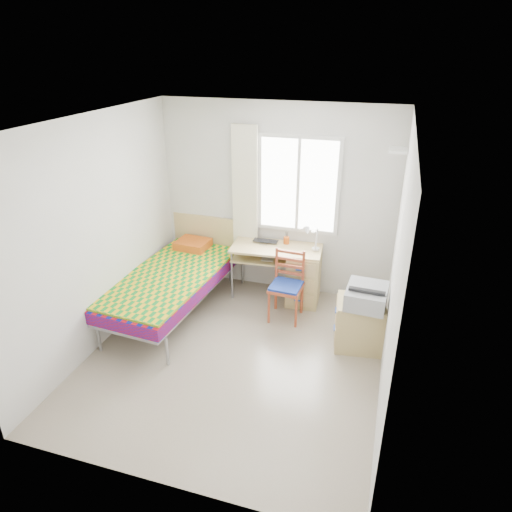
{
  "coord_description": "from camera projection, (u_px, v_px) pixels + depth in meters",
  "views": [
    {
      "loc": [
        1.46,
        -3.98,
        3.25
      ],
      "look_at": [
        0.08,
        0.55,
        1.02
      ],
      "focal_mm": 32.0,
      "sensor_mm": 36.0,
      "label": 1
    }
  ],
  "objects": [
    {
      "name": "floor",
      "position": [
        235.0,
        356.0,
        5.21
      ],
      "size": [
        3.5,
        3.5,
        0.0
      ],
      "primitive_type": "plane",
      "color": "#BCAD93",
      "rests_on": "ground"
    },
    {
      "name": "desk",
      "position": [
        299.0,
        273.0,
        6.17
      ],
      "size": [
        1.24,
        0.64,
        0.75
      ],
      "rotation": [
        0.0,
        0.0,
        0.07
      ],
      "color": "tan",
      "rests_on": "floor"
    },
    {
      "name": "chair",
      "position": [
        288.0,
        281.0,
        5.76
      ],
      "size": [
        0.41,
        0.41,
        0.9
      ],
      "rotation": [
        0.0,
        0.0,
        -0.06
      ],
      "color": "#A43A1F",
      "rests_on": "floor"
    },
    {
      "name": "ceiling",
      "position": [
        230.0,
        121.0,
        4.1
      ],
      "size": [
        3.5,
        3.5,
        0.0
      ],
      "primitive_type": "plane",
      "rotation": [
        3.14,
        0.0,
        0.0
      ],
      "color": "white",
      "rests_on": "wall_back"
    },
    {
      "name": "bed",
      "position": [
        174.0,
        277.0,
        5.93
      ],
      "size": [
        1.22,
        2.33,
        0.98
      ],
      "rotation": [
        0.0,
        0.0,
        -0.08
      ],
      "color": "#9799A0",
      "rests_on": "floor"
    },
    {
      "name": "laptop",
      "position": [
        265.0,
        243.0,
        6.22
      ],
      "size": [
        0.35,
        0.23,
        0.03
      ],
      "primitive_type": "imported",
      "rotation": [
        0.0,
        0.0,
        0.02
      ],
      "color": "black",
      "rests_on": "desk"
    },
    {
      "name": "floating_shelf",
      "position": [
        398.0,
        150.0,
        5.11
      ],
      "size": [
        0.2,
        0.32,
        0.03
      ],
      "primitive_type": "cube",
      "color": "white",
      "rests_on": "wall_right"
    },
    {
      "name": "printer",
      "position": [
        367.0,
        296.0,
        5.06
      ],
      "size": [
        0.46,
        0.53,
        0.22
      ],
      "rotation": [
        0.0,
        0.0,
        -0.05
      ],
      "color": "#ACAEB4",
      "rests_on": "cabinet"
    },
    {
      "name": "book",
      "position": [
        262.0,
        258.0,
        6.2
      ],
      "size": [
        0.19,
        0.25,
        0.02
      ],
      "primitive_type": "imported",
      "rotation": [
        0.0,
        0.0,
        0.11
      ],
      "color": "gray",
      "rests_on": "desk"
    },
    {
      "name": "task_lamp",
      "position": [
        310.0,
        236.0,
        5.85
      ],
      "size": [
        0.22,
        0.31,
        0.39
      ],
      "rotation": [
        0.0,
        0.0,
        0.22
      ],
      "color": "white",
      "rests_on": "desk"
    },
    {
      "name": "wall_right",
      "position": [
        395.0,
        273.0,
        4.23
      ],
      "size": [
        0.0,
        3.5,
        3.5
      ],
      "primitive_type": "plane",
      "rotation": [
        1.57,
        0.0,
        -1.57
      ],
      "color": "silver",
      "rests_on": "ground"
    },
    {
      "name": "wall_left",
      "position": [
        98.0,
        235.0,
        5.08
      ],
      "size": [
        0.0,
        3.5,
        3.5
      ],
      "primitive_type": "plane",
      "rotation": [
        1.57,
        0.0,
        1.57
      ],
      "color": "silver",
      "rests_on": "ground"
    },
    {
      "name": "wall_back",
      "position": [
        276.0,
        201.0,
        6.17
      ],
      "size": [
        3.2,
        0.0,
        3.2
      ],
      "primitive_type": "plane",
      "rotation": [
        1.57,
        0.0,
        0.0
      ],
      "color": "silver",
      "rests_on": "ground"
    },
    {
      "name": "pen_cup",
      "position": [
        286.0,
        240.0,
        6.2
      ],
      "size": [
        0.1,
        0.1,
        0.1
      ],
      "primitive_type": "cylinder",
      "rotation": [
        0.0,
        0.0,
        0.27
      ],
      "color": "orange",
      "rests_on": "desk"
    },
    {
      "name": "curtain",
      "position": [
        245.0,
        189.0,
        6.16
      ],
      "size": [
        0.35,
        0.05,
        1.7
      ],
      "primitive_type": "cube",
      "color": "#F3EDC9",
      "rests_on": "wall_back"
    },
    {
      "name": "window",
      "position": [
        298.0,
        185.0,
        5.96
      ],
      "size": [
        1.1,
        0.04,
        1.3
      ],
      "color": "white",
      "rests_on": "wall_back"
    },
    {
      "name": "cabinet",
      "position": [
        359.0,
        324.0,
        5.27
      ],
      "size": [
        0.6,
        0.54,
        0.59
      ],
      "rotation": [
        0.0,
        0.0,
        0.12
      ],
      "color": "tan",
      "rests_on": "floor"
    }
  ]
}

